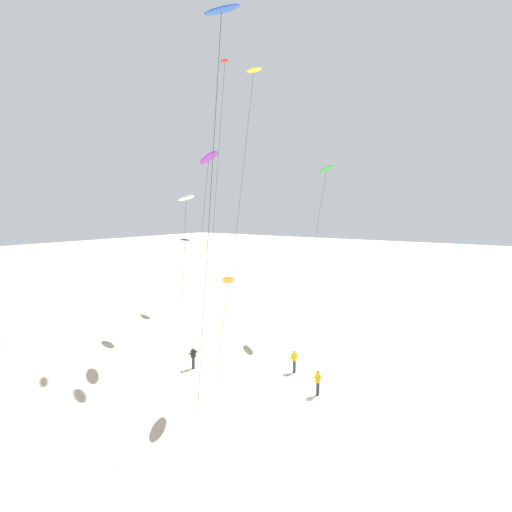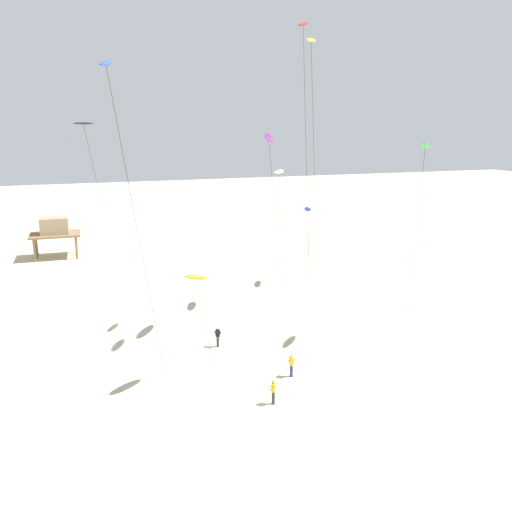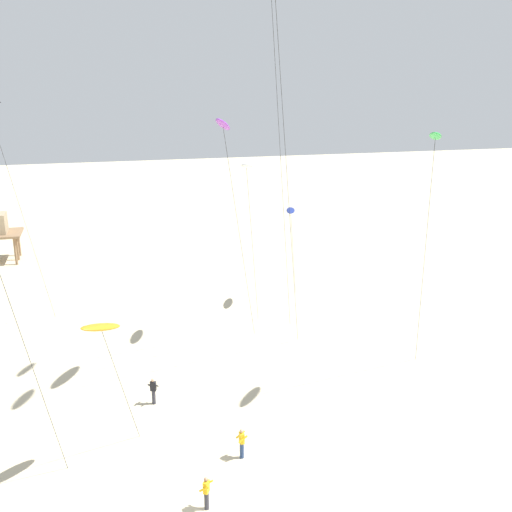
# 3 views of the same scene
# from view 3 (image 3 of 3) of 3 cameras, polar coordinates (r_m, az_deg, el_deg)

# --- Properties ---
(ground_plane) EXTENTS (260.00, 260.00, 0.00)m
(ground_plane) POSITION_cam_3_polar(r_m,az_deg,el_deg) (28.71, -3.21, -23.13)
(ground_plane) COLOR beige
(kite_navy) EXTENTS (2.22, 3.52, 8.42)m
(kite_navy) POSITION_cam_3_polar(r_m,az_deg,el_deg) (48.84, 3.45, 4.48)
(kite_navy) COLOR navy
(kite_navy) RESTS_ON ground
(kite_orange) EXTENTS (2.70, 3.57, 8.16)m
(kite_orange) POSITION_cam_3_polar(r_m,az_deg,el_deg) (27.68, -15.09, -6.87)
(kite_orange) COLOR orange
(kite_orange) RESTS_ON ground
(kite_purple) EXTENTS (4.43, 7.07, 16.77)m
(kite_purple) POSITION_cam_3_polar(r_m,az_deg,el_deg) (34.87, -3.26, 12.68)
(kite_purple) COLOR purple
(kite_purple) RESTS_ON ground
(kite_green) EXTENTS (3.42, 5.06, 16.08)m
(kite_green) POSITION_cam_3_polar(r_m,az_deg,el_deg) (33.85, 17.32, 10.95)
(kite_green) COLOR green
(kite_green) RESTS_ON ground
(kite_white) EXTENTS (2.27, 3.93, 13.32)m
(kite_white) POSITION_cam_3_polar(r_m,az_deg,el_deg) (41.29, -0.94, 8.84)
(kite_white) COLOR white
(kite_white) RESTS_ON ground
(kite_flyer_nearest) EXTENTS (0.71, 0.72, 1.67)m
(kite_flyer_nearest) POSITION_cam_3_polar(r_m,az_deg,el_deg) (27.84, -4.93, -22.26)
(kite_flyer_nearest) COLOR #33333D
(kite_flyer_nearest) RESTS_ON ground
(kite_flyer_middle) EXTENTS (0.54, 0.56, 1.67)m
(kite_flyer_middle) POSITION_cam_3_polar(r_m,az_deg,el_deg) (30.76, -1.42, -17.98)
(kite_flyer_middle) COLOR navy
(kite_flyer_middle) RESTS_ON ground
(kite_flyer_furthest) EXTENTS (0.69, 0.67, 1.67)m
(kite_flyer_furthest) POSITION_cam_3_polar(r_m,az_deg,el_deg) (35.73, -10.13, -12.97)
(kite_flyer_furthest) COLOR #33333D
(kite_flyer_furthest) RESTS_ON ground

